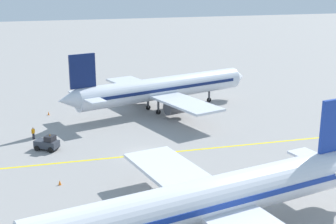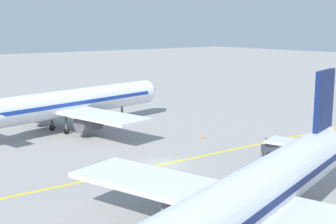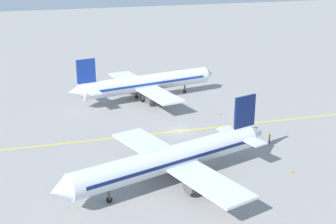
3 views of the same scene
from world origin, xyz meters
name	(u,v)px [view 3 (image 3 of 3)]	position (x,y,z in m)	size (l,w,h in m)	color
ground_plane	(179,131)	(0.00, 0.00, 0.00)	(400.00, 400.00, 0.00)	gray
apron_yellow_centreline	(179,131)	(0.00, 0.00, 0.00)	(0.40, 120.00, 0.01)	yellow
airplane_at_gate	(172,159)	(-18.72, 7.57, 3.71)	(28.33, 34.89, 10.60)	silver
airplane_adjacent_stand	(146,83)	(20.65, 0.49, 3.71)	(28.48, 35.38, 10.60)	silver
baggage_tug_dark	(248,129)	(-5.29, -11.44, 0.90)	(2.97, 3.31, 2.11)	#333842
ground_crew_worker	(269,138)	(-10.08, -13.03, 0.91)	(0.42, 0.46, 1.68)	#23232D
traffic_cone_near_nose	(293,172)	(-21.57, -10.41, 0.28)	(0.32, 0.32, 0.55)	orange
traffic_cone_mid_apron	(219,114)	(5.90, -10.81, 0.28)	(0.32, 0.32, 0.55)	orange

